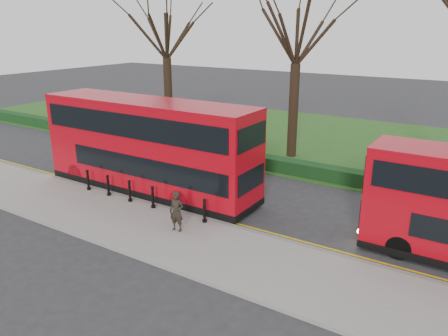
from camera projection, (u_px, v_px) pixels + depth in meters
The scene contains 12 objects.
ground at pixel (168, 200), 21.11m from camera, with size 120.00×120.00×0.00m, color #28282B.
pavement at pixel (123, 221), 18.68m from camera, with size 60.00×4.00×0.15m, color gray.
kerb at pixel (154, 205), 20.29m from camera, with size 60.00×0.25×0.16m, color slate.
grass_verge at pixel (294, 136), 33.14m from camera, with size 60.00×18.00×0.06m, color #234F1A.
hedge at pixel (239, 158), 26.44m from camera, with size 60.00×0.90×0.80m, color black.
yellow_line_outer at pixel (158, 205), 20.55m from camera, with size 60.00×0.10×0.01m, color yellow.
yellow_line_inner at pixel (161, 203), 20.71m from camera, with size 60.00×0.10×0.01m, color yellow.
tree_left at pixel (166, 31), 30.82m from camera, with size 6.77×6.77×10.58m.
tree_mid at pixel (297, 31), 25.71m from camera, with size 6.81×6.81×10.64m.
bollard_row at pixel (141, 194), 20.05m from camera, with size 7.26×0.15×1.00m.
bus_lead at pixel (148, 147), 21.51m from camera, with size 11.65×2.67×4.64m.
pedestrian at pixel (177, 212), 17.38m from camera, with size 0.60×0.40×1.65m, color black.
Camera 1 is at (12.80, -15.07, 8.03)m, focal length 35.00 mm.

